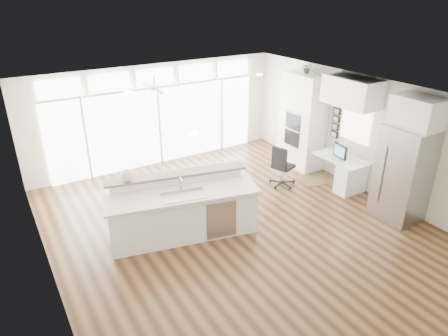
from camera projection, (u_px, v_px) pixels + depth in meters
floor at (239, 228)px, 8.13m from camera, size 7.00×8.00×0.02m
ceiling at (241, 98)px, 7.00m from camera, size 7.00×8.00×0.02m
wall_back at (157, 115)px, 10.67m from camera, size 7.00×0.04×2.70m
wall_front at (437, 295)px, 4.46m from camera, size 7.00×0.04×2.70m
wall_left at (43, 219)px, 5.91m from camera, size 0.04×8.00×2.70m
wall_right at (366, 135)px, 9.22m from camera, size 0.04×8.00×2.70m
glass_wall at (159, 126)px, 10.75m from camera, size 5.80×0.06×2.08m
transom_row at (156, 77)px, 10.19m from camera, size 5.90×0.06×0.40m
desk_window at (356, 124)px, 9.36m from camera, size 0.04×0.85×0.85m
ceiling_fan at (154, 84)px, 9.03m from camera, size 1.16×1.16×0.32m
recessed_lights at (235, 97)px, 7.17m from camera, size 3.40×3.00×0.02m
oven_cabinet at (302, 121)px, 10.51m from camera, size 0.64×1.20×2.50m
desk_nook at (340, 172)px, 9.69m from camera, size 0.72×1.30×0.76m
upper_cabinets at (352, 92)px, 8.88m from camera, size 0.64×1.30×0.64m
refrigerator at (403, 174)px, 8.14m from camera, size 0.76×0.90×2.00m
fridge_cabinet at (418, 112)px, 7.63m from camera, size 0.64×0.90×0.60m
framed_photos at (336, 123)px, 9.90m from camera, size 0.06×0.22×0.80m
kitchen_island at (183, 210)px, 7.65m from camera, size 3.09×1.73×1.16m
rug at (317, 179)px, 10.19m from camera, size 1.05×0.86×0.01m
office_chair at (283, 166)px, 9.67m from camera, size 0.67×0.65×1.04m
fishbowl at (127, 175)px, 7.44m from camera, size 0.29×0.29×0.24m
monitor at (340, 151)px, 9.41m from camera, size 0.14×0.45×0.37m
keyboard at (334, 159)px, 9.41m from camera, size 0.14×0.31×0.02m
potted_plant at (307, 69)px, 9.94m from camera, size 0.27×0.29×0.21m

